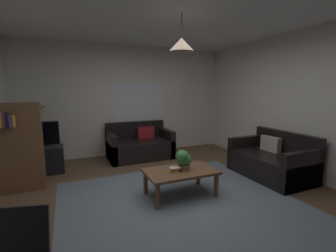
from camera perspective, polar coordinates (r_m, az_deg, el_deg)
floor at (r=3.65m, az=1.97°, el=-17.39°), size 5.01×5.53×0.02m
rug at (r=3.48m, az=3.47°, el=-18.51°), size 3.26×3.04×0.01m
wall_back at (r=5.92m, az=-9.74°, el=6.07°), size 5.13×0.06×2.64m
wall_right at (r=4.93m, az=29.80°, el=4.46°), size 0.06×5.53×2.64m
ceiling at (r=3.43m, az=2.24°, el=26.69°), size 5.01×5.53×0.02m
window_pane at (r=5.96m, az=-7.25°, el=4.60°), size 1.22×0.01×1.17m
couch_under_window at (r=5.60m, az=-6.86°, el=-4.87°), size 1.45×0.87×0.82m
couch_right_side at (r=4.79m, az=23.77°, el=-7.97°), size 0.87×1.40×0.82m
coffee_table at (r=3.62m, az=3.03°, el=-11.54°), size 1.06×0.64×0.40m
book_on_table_0 at (r=3.52m, az=1.40°, el=-10.84°), size 0.17×0.15×0.03m
book_on_table_1 at (r=3.51m, az=1.49°, el=-10.43°), size 0.14×0.13×0.03m
book_on_table_2 at (r=3.50m, az=1.59°, el=-10.09°), size 0.15×0.11×0.02m
remote_on_table_0 at (r=3.71m, az=3.46°, el=-9.86°), size 0.17×0.08×0.02m
potted_plant_on_table at (r=3.57m, az=3.75°, el=-8.06°), size 0.25×0.22×0.31m
tv_stand at (r=5.17m, az=-28.90°, el=-7.41°), size 0.90×0.44×0.50m
tv at (r=5.04m, az=-29.36°, el=-1.92°), size 0.80×0.16×0.50m
potted_palm_corner at (r=5.51m, az=-30.58°, el=-2.25°), size 0.85×0.88×1.36m
bookshelf_corner at (r=4.36m, az=-32.68°, el=-4.27°), size 0.70×0.31×1.40m
pendant_lamp at (r=3.45m, az=3.30°, el=19.07°), size 0.36×0.36×0.52m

